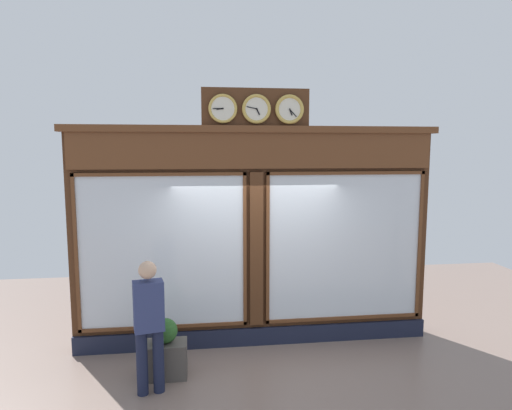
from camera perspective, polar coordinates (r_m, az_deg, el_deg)
shop_facade at (r=6.82m, az=-0.13°, el=-3.96°), size 5.60×0.42×3.92m
pedestrian at (r=5.75m, az=-13.68°, el=-14.45°), size 0.40×0.29×1.69m
planter_box at (r=6.37m, az=-11.59°, el=-18.99°), size 0.56×0.36×0.47m
planter_shrub at (r=6.20m, az=-11.69°, el=-15.65°), size 0.33×0.33×0.33m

